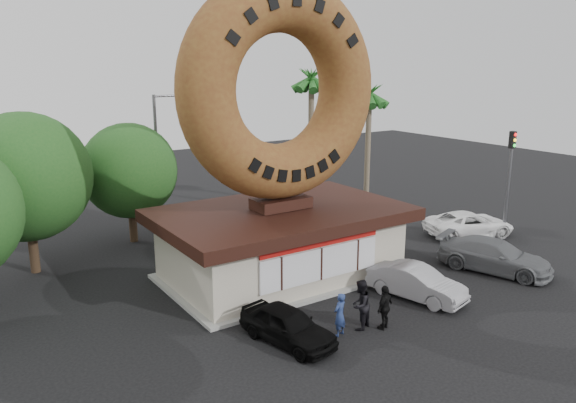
# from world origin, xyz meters

# --- Properties ---
(ground) EXTENTS (90.00, 90.00, 0.00)m
(ground) POSITION_xyz_m (0.00, 0.00, 0.00)
(ground) COLOR black
(ground) RESTS_ON ground
(donut_shop) EXTENTS (11.20, 7.20, 3.80)m
(donut_shop) POSITION_xyz_m (0.00, 5.98, 1.77)
(donut_shop) COLOR beige
(donut_shop) RESTS_ON ground
(giant_donut) EXTENTS (9.65, 2.46, 9.65)m
(giant_donut) POSITION_xyz_m (0.00, 6.00, 8.63)
(giant_donut) COLOR brown
(giant_donut) RESTS_ON donut_shop
(tree_west) EXTENTS (6.00, 6.00, 7.65)m
(tree_west) POSITION_xyz_m (-9.50, 13.00, 4.64)
(tree_west) COLOR #473321
(tree_west) RESTS_ON ground
(tree_mid) EXTENTS (5.20, 5.20, 6.63)m
(tree_mid) POSITION_xyz_m (-4.00, 15.00, 4.02)
(tree_mid) COLOR #473321
(tree_mid) RESTS_ON ground
(palm_near) EXTENTS (2.60, 2.60, 9.75)m
(palm_near) POSITION_xyz_m (7.50, 14.00, 8.41)
(palm_near) COLOR #726651
(palm_near) RESTS_ON ground
(palm_far) EXTENTS (2.60, 2.60, 8.75)m
(palm_far) POSITION_xyz_m (11.00, 12.50, 7.48)
(palm_far) COLOR #726651
(palm_far) RESTS_ON ground
(street_lamp) EXTENTS (2.11, 0.20, 8.00)m
(street_lamp) POSITION_xyz_m (-1.86, 16.00, 4.48)
(street_lamp) COLOR #59595E
(street_lamp) RESTS_ON ground
(traffic_signal) EXTENTS (0.30, 0.38, 6.07)m
(traffic_signal) POSITION_xyz_m (14.00, 3.99, 3.87)
(traffic_signal) COLOR #59595E
(traffic_signal) RESTS_ON ground
(person_left) EXTENTS (0.70, 0.56, 1.65)m
(person_left) POSITION_xyz_m (-1.43, -0.12, 0.83)
(person_left) COLOR navy
(person_left) RESTS_ON ground
(person_center) EXTENTS (1.16, 1.06, 1.94)m
(person_center) POSITION_xyz_m (-0.46, -0.13, 0.97)
(person_center) COLOR black
(person_center) RESTS_ON ground
(person_right) EXTENTS (1.10, 0.74, 1.73)m
(person_right) POSITION_xyz_m (0.32, -0.63, 0.87)
(person_right) COLOR black
(person_right) RESTS_ON ground
(car_black) EXTENTS (2.34, 4.14, 1.33)m
(car_black) POSITION_xyz_m (-3.31, 0.50, 0.66)
(car_black) COLOR black
(car_black) RESTS_ON ground
(car_silver) EXTENTS (2.47, 4.48, 1.40)m
(car_silver) POSITION_xyz_m (3.39, 0.69, 0.70)
(car_silver) COLOR gray
(car_silver) RESTS_ON ground
(car_grey) EXTENTS (3.83, 5.71, 1.54)m
(car_grey) POSITION_xyz_m (8.86, 0.85, 0.77)
(car_grey) COLOR slate
(car_grey) RESTS_ON ground
(car_white) EXTENTS (5.59, 3.89, 1.42)m
(car_white) POSITION_xyz_m (12.42, 5.20, 0.71)
(car_white) COLOR white
(car_white) RESTS_ON ground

